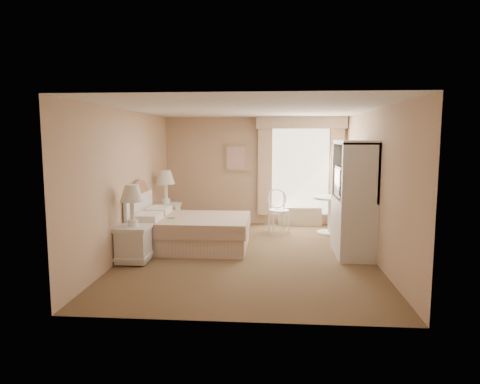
# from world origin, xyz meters

# --- Properties ---
(room) EXTENTS (4.21, 5.51, 2.51)m
(room) POSITION_xyz_m (0.00, 0.00, 1.25)
(room) COLOR brown
(room) RESTS_ON ground
(window) EXTENTS (2.05, 0.22, 2.51)m
(window) POSITION_xyz_m (1.05, 2.65, 1.34)
(window) COLOR white
(window) RESTS_ON room
(framed_art) EXTENTS (0.52, 0.04, 0.62)m
(framed_art) POSITION_xyz_m (-0.45, 2.71, 1.55)
(framed_art) COLOR tan
(framed_art) RESTS_ON room
(bed) EXTENTS (2.05, 1.53, 1.35)m
(bed) POSITION_xyz_m (-1.13, 0.40, 0.33)
(bed) COLOR tan
(bed) RESTS_ON room
(nightstand_near) EXTENTS (0.52, 0.52, 1.26)m
(nightstand_near) POSITION_xyz_m (-1.84, -0.61, 0.48)
(nightstand_near) COLOR silver
(nightstand_near) RESTS_ON room
(nightstand_far) EXTENTS (0.55, 0.55, 1.32)m
(nightstand_far) POSITION_xyz_m (-1.84, 1.56, 0.50)
(nightstand_far) COLOR silver
(nightstand_far) RESTS_ON room
(round_table) EXTENTS (0.75, 0.75, 0.79)m
(round_table) POSITION_xyz_m (1.64, 1.82, 0.53)
(round_table) COLOR white
(round_table) RESTS_ON room
(cafe_chair) EXTENTS (0.55, 0.55, 0.92)m
(cafe_chair) POSITION_xyz_m (0.53, 1.94, 0.53)
(cafe_chair) COLOR white
(cafe_chair) RESTS_ON room
(armoire) EXTENTS (0.60, 1.19, 1.98)m
(armoire) POSITION_xyz_m (1.81, 0.16, 0.82)
(armoire) COLOR silver
(armoire) RESTS_ON room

